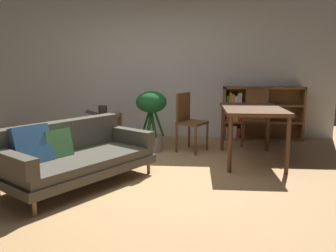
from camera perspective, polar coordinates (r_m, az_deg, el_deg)
ground_plane at (r=4.22m, az=-5.56°, el=-9.11°), size 8.16×8.16×0.00m
back_wall_panel at (r=6.65m, az=-1.66°, el=9.85°), size 6.80×0.10×2.70m
fabric_couch at (r=4.14m, az=-15.91°, el=-4.64°), size 1.70×1.94×0.76m
media_console at (r=5.88m, az=-10.85°, el=-1.10°), size 0.41×1.06×0.53m
open_laptop at (r=6.04m, az=-11.51°, el=1.99°), size 0.48×0.40×0.09m
desk_speaker at (r=5.63m, az=-11.04°, el=2.32°), size 0.14×0.14×0.22m
potted_floor_plant at (r=5.47m, az=-2.85°, el=2.16°), size 0.50×0.50×0.99m
dining_table at (r=5.02m, az=14.14°, el=2.15°), size 0.84×1.29×0.80m
dining_chair_near at (r=6.16m, az=14.76°, el=1.97°), size 0.54×0.54×0.98m
dining_chair_far at (r=5.49m, az=3.51°, el=1.30°), size 0.55×0.57×0.96m
bookshelf at (r=6.61m, az=14.85°, el=2.07°), size 1.49×0.30×1.01m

